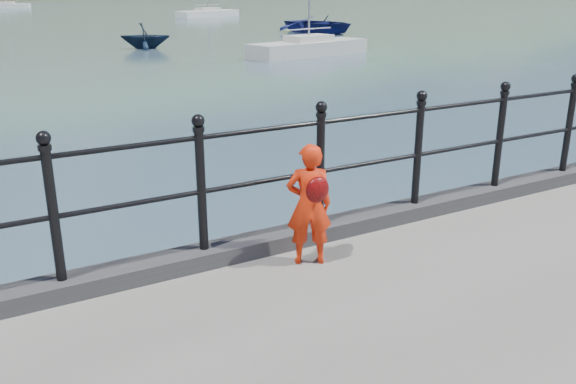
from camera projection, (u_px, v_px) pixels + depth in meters
ground at (259, 336)px, 6.13m from camera, size 600.00×600.00×0.00m
kerb at (265, 243)px, 5.66m from camera, size 60.00×0.30×0.15m
railing at (264, 165)px, 5.42m from camera, size 18.11×0.11×1.20m
far_shore at (60, 58)px, 228.22m from camera, size 830.00×200.00×156.00m
child at (309, 204)px, 5.26m from camera, size 0.47×0.40×1.09m
launch_blue at (320, 24)px, 44.57m from camera, size 5.54×6.88×1.26m
launch_navy at (145, 36)px, 33.56m from camera, size 3.38×3.20×1.40m
sailboat_near at (309, 49)px, 30.38m from camera, size 6.90×3.18×9.10m
sailboat_deep at (6, 6)px, 92.14m from camera, size 6.91×3.81×9.73m
sailboat_far at (208, 14)px, 67.40m from camera, size 7.77×4.21×10.55m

